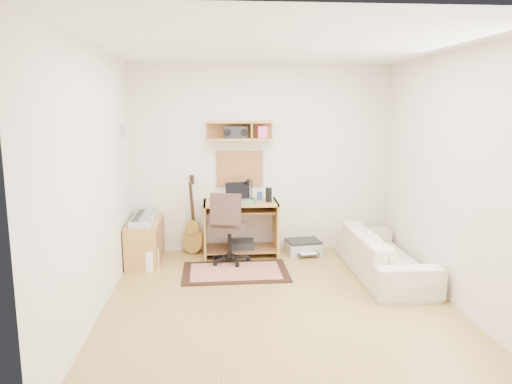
{
  "coord_description": "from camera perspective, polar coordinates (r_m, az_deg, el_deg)",
  "views": [
    {
      "loc": [
        -0.63,
        -4.79,
        2.05
      ],
      "look_at": [
        -0.15,
        1.05,
        1.0
      ],
      "focal_mm": 34.42,
      "sensor_mm": 36.0,
      "label": 1
    }
  ],
  "objects": [
    {
      "name": "back_wall",
      "position": [
        6.87,
        0.6,
        3.88
      ],
      "size": [
        3.6,
        0.01,
        2.6
      ],
      "primitive_type": "cube",
      "color": "silver",
      "rests_on": "ground"
    },
    {
      "name": "music_keyboard",
      "position": [
        6.58,
        -12.9,
        -2.96
      ],
      "size": [
        0.26,
        0.84,
        0.07
      ],
      "primitive_type": "cube",
      "color": "#B2B5BA",
      "rests_on": "cabinet"
    },
    {
      "name": "desk",
      "position": [
        6.74,
        -1.78,
        -4.25
      ],
      "size": [
        1.0,
        0.55,
        0.75
      ],
      "primitive_type": null,
      "color": "#BB8B42",
      "rests_on": "floor"
    },
    {
      "name": "task_chair",
      "position": [
        6.39,
        -3.11,
        -4.05
      ],
      "size": [
        0.6,
        0.6,
        0.97
      ],
      "primitive_type": null,
      "rotation": [
        0.0,
        0.0,
        -0.26
      ],
      "color": "#3C2923",
      "rests_on": "floor"
    },
    {
      "name": "rug",
      "position": [
        6.15,
        -2.4,
        -9.24
      ],
      "size": [
        1.31,
        0.89,
        0.02
      ],
      "primitive_type": "cube",
      "rotation": [
        0.0,
        0.0,
        0.02
      ],
      "color": "tan",
      "rests_on": "floor"
    },
    {
      "name": "pencil_cup",
      "position": [
        6.76,
        0.43,
        -0.46
      ],
      "size": [
        0.08,
        0.08,
        0.11
      ],
      "primitive_type": "cylinder",
      "color": "#364DA2",
      "rests_on": "desk"
    },
    {
      "name": "left_wall",
      "position": [
        4.99,
        -18.27,
        1.01
      ],
      "size": [
        0.01,
        4.0,
        2.6
      ],
      "primitive_type": "cube",
      "color": "silver",
      "rests_on": "ground"
    },
    {
      "name": "printer",
      "position": [
        6.92,
        5.51,
        -6.4
      ],
      "size": [
        0.51,
        0.43,
        0.18
      ],
      "primitive_type": "cube",
      "rotation": [
        0.0,
        0.0,
        0.15
      ],
      "color": "#A5A8AA",
      "rests_on": "floor"
    },
    {
      "name": "wall_photo",
      "position": [
        6.41,
        -15.21,
        6.85
      ],
      "size": [
        0.02,
        0.2,
        0.15
      ],
      "primitive_type": "cube",
      "color": "#4C8CBF",
      "rests_on": "left_wall"
    },
    {
      "name": "desk_lamp",
      "position": [
        6.77,
        -0.52,
        0.34
      ],
      "size": [
        0.1,
        0.1,
        0.29
      ],
      "primitive_type": null,
      "color": "black",
      "rests_on": "desk"
    },
    {
      "name": "ceiling",
      "position": [
        4.86,
        2.89,
        16.7
      ],
      "size": [
        3.6,
        4.0,
        0.01
      ],
      "primitive_type": "cube",
      "color": "white",
      "rests_on": "ground"
    },
    {
      "name": "boombox",
      "position": [
        6.68,
        -2.36,
        6.97
      ],
      "size": [
        0.31,
        0.14,
        0.16
      ],
      "primitive_type": "cube",
      "color": "black",
      "rests_on": "wall_shelf"
    },
    {
      "name": "cabinet",
      "position": [
        6.65,
        -12.79,
        -5.58
      ],
      "size": [
        0.4,
        0.9,
        0.55
      ],
      "primitive_type": "cube",
      "color": "#BB8B42",
      "rests_on": "floor"
    },
    {
      "name": "laptop",
      "position": [
        6.61,
        -1.94,
        -0.07
      ],
      "size": [
        0.39,
        0.39,
        0.26
      ],
      "primitive_type": null,
      "rotation": [
        0.0,
        0.0,
        0.17
      ],
      "color": "silver",
      "rests_on": "desk"
    },
    {
      "name": "sofa",
      "position": [
        6.14,
        14.69,
        -6.17
      ],
      "size": [
        0.54,
        1.83,
        0.72
      ],
      "primitive_type": "imported",
      "rotation": [
        0.0,
        0.0,
        1.57
      ],
      "color": "beige",
      "rests_on": "floor"
    },
    {
      "name": "floor",
      "position": [
        5.25,
        2.63,
        -12.89
      ],
      "size": [
        3.6,
        4.0,
        0.01
      ],
      "primitive_type": "cube",
      "color": "#A68645",
      "rests_on": "ground"
    },
    {
      "name": "guitar",
      "position": [
        6.83,
        -7.41,
        -2.64
      ],
      "size": [
        0.33,
        0.26,
        1.1
      ],
      "primitive_type": null,
      "rotation": [
        0.0,
        0.0,
        -0.29
      ],
      "color": "#AB8134",
      "rests_on": "floor"
    },
    {
      "name": "cork_board",
      "position": [
        6.84,
        -1.89,
        2.75
      ],
      "size": [
        0.64,
        0.03,
        0.49
      ],
      "primitive_type": "cube",
      "color": "tan",
      "rests_on": "back_wall"
    },
    {
      "name": "wall_shelf",
      "position": [
        6.68,
        -1.87,
        7.15
      ],
      "size": [
        0.9,
        0.25,
        0.26
      ],
      "primitive_type": "cube",
      "color": "#BB8B42",
      "rests_on": "back_wall"
    },
    {
      "name": "waste_basket",
      "position": [
        6.35,
        -12.2,
        -7.67
      ],
      "size": [
        0.28,
        0.28,
        0.26
      ],
      "primitive_type": "cylinder",
      "rotation": [
        0.0,
        0.0,
        -0.37
      ],
      "color": "white",
      "rests_on": "floor"
    },
    {
      "name": "right_wall",
      "position": [
        5.42,
        22.03,
        1.47
      ],
      "size": [
        0.01,
        4.0,
        2.6
      ],
      "primitive_type": "cube",
      "color": "silver",
      "rests_on": "ground"
    },
    {
      "name": "speaker",
      "position": [
        6.61,
        1.49,
        -0.32
      ],
      "size": [
        0.09,
        0.09,
        0.2
      ],
      "primitive_type": "cylinder",
      "color": "black",
      "rests_on": "desk"
    }
  ]
}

